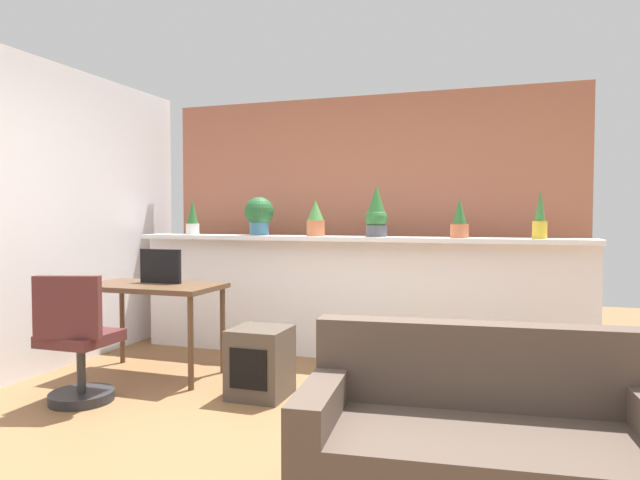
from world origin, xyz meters
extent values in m
plane|color=brown|center=(0.00, 0.00, 0.00)|extent=(12.00, 12.00, 0.00)
cube|color=white|center=(0.00, 2.00, 0.54)|extent=(4.15, 0.16, 1.08)
cube|color=white|center=(0.00, 1.96, 1.10)|extent=(4.15, 0.36, 0.04)
cube|color=#AD664C|center=(0.00, 2.60, 1.25)|extent=(4.15, 0.10, 2.50)
cube|color=white|center=(-2.32, 0.40, 1.30)|extent=(0.12, 4.40, 2.60)
cylinder|color=silver|center=(-1.58, 1.93, 1.18)|extent=(0.13, 0.13, 0.11)
cone|color=#2D7033|center=(-1.58, 1.93, 1.35)|extent=(0.11, 0.11, 0.23)
cylinder|color=#386B84|center=(-0.89, 1.99, 1.18)|extent=(0.18, 0.18, 0.12)
sphere|color=#235B2D|center=(-0.89, 1.99, 1.35)|extent=(0.28, 0.28, 0.28)
cylinder|color=#C66B42|center=(-0.31, 1.95, 1.19)|extent=(0.17, 0.17, 0.14)
cone|color=#4C9347|center=(-0.31, 1.95, 1.36)|extent=(0.15, 0.15, 0.19)
cylinder|color=#4C4C51|center=(0.26, 1.96, 1.17)|extent=(0.19, 0.19, 0.10)
sphere|color=#2D7033|center=(0.26, 1.96, 1.28)|extent=(0.20, 0.20, 0.20)
cone|color=#2D7033|center=(0.26, 1.96, 1.45)|extent=(0.17, 0.17, 0.25)
cylinder|color=#C66B42|center=(0.98, 1.93, 1.18)|extent=(0.15, 0.15, 0.12)
cone|color=#2D7033|center=(0.98, 1.93, 1.35)|extent=(0.12, 0.12, 0.22)
cylinder|color=gold|center=(1.61, 1.94, 1.19)|extent=(0.11, 0.11, 0.14)
cone|color=#3D843D|center=(1.61, 1.94, 1.40)|extent=(0.08, 0.08, 0.26)
cylinder|color=brown|center=(-1.88, 0.72, 0.35)|extent=(0.04, 0.04, 0.71)
cylinder|color=brown|center=(-0.88, 0.72, 0.35)|extent=(0.04, 0.04, 0.71)
cylinder|color=brown|center=(-1.88, 1.22, 0.35)|extent=(0.04, 0.04, 0.71)
cylinder|color=brown|center=(-0.88, 1.22, 0.35)|extent=(0.04, 0.04, 0.71)
cube|color=brown|center=(-1.38, 0.97, 0.73)|extent=(1.10, 0.60, 0.04)
cube|color=black|center=(-1.36, 1.05, 0.89)|extent=(0.37, 0.04, 0.28)
cylinder|color=#262628|center=(-1.47, 0.25, 0.04)|extent=(0.44, 0.44, 0.07)
cylinder|color=#333333|center=(-1.47, 0.25, 0.24)|extent=(0.06, 0.06, 0.34)
cube|color=#4C2323|center=(-1.47, 0.25, 0.45)|extent=(0.44, 0.44, 0.08)
cube|color=#4C2323|center=(-1.41, 0.07, 0.70)|extent=(0.44, 0.20, 0.42)
cube|color=#4C4238|center=(-0.32, 0.75, 0.25)|extent=(0.40, 0.40, 0.50)
cube|color=black|center=(-0.32, 0.56, 0.25)|extent=(0.28, 0.04, 0.28)
cube|color=brown|center=(1.27, -0.48, 0.20)|extent=(1.63, 0.91, 0.40)
cube|color=brown|center=(1.24, -0.18, 0.60)|extent=(1.57, 0.31, 0.40)
cube|color=brown|center=(0.58, -0.55, 0.48)|extent=(0.23, 0.77, 0.16)
camera|label=1|loc=(1.37, -2.94, 1.31)|focal=31.72mm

